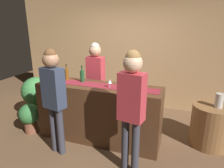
# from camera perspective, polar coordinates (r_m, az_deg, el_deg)

# --- Properties ---
(ground_plane) EXTENTS (10.00, 10.00, 0.00)m
(ground_plane) POSITION_cam_1_polar(r_m,az_deg,el_deg) (3.95, -3.52, -15.00)
(ground_plane) COLOR brown
(back_wall) EXTENTS (6.00, 0.12, 2.90)m
(back_wall) POSITION_cam_1_polar(r_m,az_deg,el_deg) (5.18, 4.56, 9.93)
(back_wall) COLOR tan
(back_wall) RESTS_ON ground
(bar_counter) EXTENTS (2.20, 0.60, 1.05)m
(bar_counter) POSITION_cam_1_polar(r_m,az_deg,el_deg) (3.70, -3.67, -8.12)
(bar_counter) COLOR #472B19
(bar_counter) RESTS_ON ground
(counter_runner_cloth) EXTENTS (2.09, 0.28, 0.01)m
(counter_runner_cloth) POSITION_cam_1_polar(r_m,az_deg,el_deg) (3.50, -3.83, -0.33)
(counter_runner_cloth) COLOR maroon
(counter_runner_cloth) RESTS_ON bar_counter
(wine_bottle_green) EXTENTS (0.07, 0.07, 0.30)m
(wine_bottle_green) POSITION_cam_1_polar(r_m,az_deg,el_deg) (3.70, -8.42, 2.27)
(wine_bottle_green) COLOR #194723
(wine_bottle_green) RESTS_ON bar_counter
(wine_bottle_amber) EXTENTS (0.07, 0.07, 0.30)m
(wine_bottle_amber) POSITION_cam_1_polar(r_m,az_deg,el_deg) (3.87, -12.61, 2.68)
(wine_bottle_amber) COLOR brown
(wine_bottle_amber) RESTS_ON bar_counter
(wine_glass_near_customer) EXTENTS (0.07, 0.07, 0.14)m
(wine_glass_near_customer) POSITION_cam_1_polar(r_m,az_deg,el_deg) (3.18, 6.40, -0.29)
(wine_glass_near_customer) COLOR silver
(wine_glass_near_customer) RESTS_ON bar_counter
(wine_glass_mid_counter) EXTENTS (0.07, 0.07, 0.14)m
(wine_glass_mid_counter) POSITION_cam_1_polar(r_m,az_deg,el_deg) (3.34, -0.63, 0.65)
(wine_glass_mid_counter) COLOR silver
(wine_glass_mid_counter) RESTS_ON bar_counter
(bartender) EXTENTS (0.35, 0.24, 1.71)m
(bartender) POSITION_cam_1_polar(r_m,az_deg,el_deg) (4.13, -4.63, 2.57)
(bartender) COLOR #26262B
(bartender) RESTS_ON ground
(customer_sipping) EXTENTS (0.37, 0.26, 1.78)m
(customer_sipping) POSITION_cam_1_polar(r_m,az_deg,el_deg) (2.68, 5.54, -4.64)
(customer_sipping) COLOR #33333D
(customer_sipping) RESTS_ON ground
(customer_browsing) EXTENTS (0.38, 0.27, 1.73)m
(customer_browsing) POSITION_cam_1_polar(r_m,az_deg,el_deg) (3.24, -16.15, -2.02)
(customer_browsing) COLOR #33333D
(customer_browsing) RESTS_ON ground
(round_side_table) EXTENTS (0.68, 0.68, 0.74)m
(round_side_table) POSITION_cam_1_polar(r_m,az_deg,el_deg) (3.99, 26.14, -10.42)
(round_side_table) COLOR brown
(round_side_table) RESTS_ON ground
(vase_on_side_table) EXTENTS (0.13, 0.13, 0.24)m
(vase_on_side_table) POSITION_cam_1_polar(r_m,az_deg,el_deg) (3.77, 27.97, -4.14)
(vase_on_side_table) COLOR #B7B2A8
(vase_on_side_table) RESTS_ON round_side_table
(potted_plant_tall) EXTENTS (0.64, 0.64, 0.93)m
(potted_plant_tall) POSITION_cam_1_polar(r_m,az_deg,el_deg) (4.84, -20.51, -2.77)
(potted_plant_tall) COLOR #9E9389
(potted_plant_tall) RESTS_ON ground
(potted_plant_small) EXTENTS (0.40, 0.40, 0.59)m
(potted_plant_small) POSITION_cam_1_polar(r_m,az_deg,el_deg) (4.30, -22.21, -8.38)
(potted_plant_small) COLOR brown
(potted_plant_small) RESTS_ON ground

